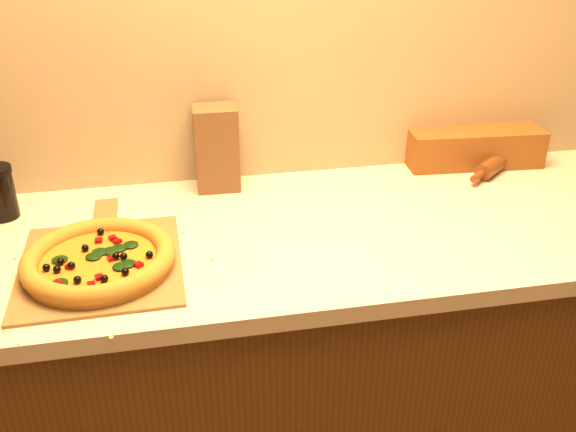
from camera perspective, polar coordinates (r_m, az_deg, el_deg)
The scene contains 7 objects.
cabinet at distance 1.82m, azimuth 0.31°, elevation -14.16°, with size 2.80×0.65×0.86m, color #4E2D10.
countertop at distance 1.55m, azimuth 0.35°, elevation -1.71°, with size 2.84×0.68×0.04m, color beige.
pizza_peel at distance 1.46m, azimuth -16.26°, elevation -3.86°, with size 0.35×0.52×0.01m.
pizza at distance 1.42m, azimuth -16.46°, elevation -3.75°, with size 0.32×0.32×0.05m.
rolling_pin at distance 1.96m, azimuth 18.35°, elevation 4.73°, with size 0.29×0.24×0.05m.
bread_bag at distance 1.95m, azimuth 16.20°, elevation 5.93°, with size 0.39×0.13×0.11m, color brown.
paper_bag at distance 1.71m, azimuth -6.36°, elevation 6.00°, with size 0.11×0.09×0.23m, color brown.
Camera 1 is at (-0.27, 0.10, 1.64)m, focal length 40.00 mm.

